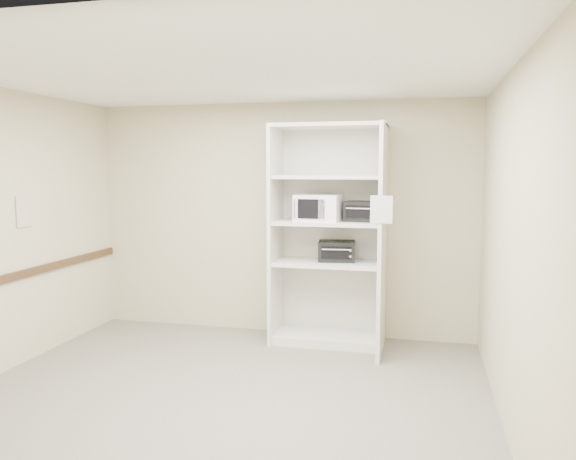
% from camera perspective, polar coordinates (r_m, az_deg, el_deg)
% --- Properties ---
extents(floor, '(4.50, 4.00, 0.01)m').
position_cam_1_polar(floor, '(5.04, -6.55, -16.43)').
color(floor, '#625F54').
rests_on(floor, ground).
extents(ceiling, '(4.50, 4.00, 0.01)m').
position_cam_1_polar(ceiling, '(4.71, -6.97, 15.47)').
color(ceiling, white).
extents(wall_back, '(4.50, 0.02, 2.70)m').
position_cam_1_polar(wall_back, '(6.59, -0.74, 1.12)').
color(wall_back, '#C5B791').
rests_on(wall_back, ground).
extents(wall_front, '(4.50, 0.02, 2.70)m').
position_cam_1_polar(wall_front, '(2.92, -20.48, -5.84)').
color(wall_front, '#C5B791').
rests_on(wall_front, ground).
extents(wall_right, '(0.02, 4.00, 2.70)m').
position_cam_1_polar(wall_right, '(4.45, 21.58, -1.83)').
color(wall_right, '#C5B791').
rests_on(wall_right, ground).
extents(shelving_unit, '(1.24, 0.92, 2.42)m').
position_cam_1_polar(shelving_unit, '(6.19, 4.57, -1.28)').
color(shelving_unit, silver).
rests_on(shelving_unit, floor).
extents(microwave, '(0.51, 0.40, 0.29)m').
position_cam_1_polar(microwave, '(6.14, 3.12, 2.27)').
color(microwave, white).
rests_on(microwave, shelving_unit).
extents(toaster_oven_upper, '(0.40, 0.32, 0.22)m').
position_cam_1_polar(toaster_oven_upper, '(6.16, 7.62, 1.90)').
color(toaster_oven_upper, black).
rests_on(toaster_oven_upper, shelving_unit).
extents(toaster_oven_lower, '(0.43, 0.35, 0.22)m').
position_cam_1_polar(toaster_oven_lower, '(6.25, 4.96, -2.14)').
color(toaster_oven_lower, black).
rests_on(toaster_oven_lower, shelving_unit).
extents(paper_sign, '(0.21, 0.01, 0.26)m').
position_cam_1_polar(paper_sign, '(5.47, 9.47, 2.06)').
color(paper_sign, white).
rests_on(paper_sign, shelving_unit).
extents(wall_poster, '(0.01, 0.22, 0.31)m').
position_cam_1_polar(wall_poster, '(6.17, -25.23, 1.73)').
color(wall_poster, silver).
rests_on(wall_poster, wall_left).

